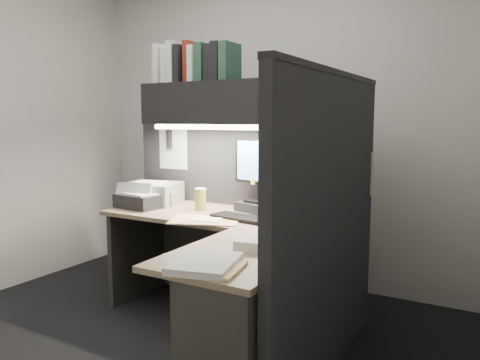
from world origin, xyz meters
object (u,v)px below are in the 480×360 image
(overhead_shelf, at_px, (241,103))
(coffee_cup, at_px, (201,200))
(monitor, at_px, (261,183))
(printer, at_px, (152,193))
(telephone, at_px, (318,212))
(keyboard, at_px, (245,219))
(desk, at_px, (222,288))
(notebook_stack, at_px, (142,200))

(overhead_shelf, height_order, coffee_cup, overhead_shelf)
(monitor, distance_m, printer, 0.92)
(telephone, height_order, printer, printer)
(keyboard, bearing_deg, printer, 177.61)
(desk, bearing_deg, overhead_shelf, 111.79)
(monitor, xyz_separation_m, printer, (-0.91, -0.11, -0.13))
(telephone, bearing_deg, printer, 177.88)
(monitor, height_order, notebook_stack, monitor)
(overhead_shelf, bearing_deg, notebook_stack, -159.82)
(telephone, relative_size, printer, 0.57)
(overhead_shelf, bearing_deg, coffee_cup, -150.55)
(monitor, distance_m, telephone, 0.46)
(monitor, height_order, telephone, monitor)
(notebook_stack, bearing_deg, printer, 103.67)
(desk, bearing_deg, monitor, 100.50)
(monitor, relative_size, keyboard, 1.08)
(coffee_cup, bearing_deg, printer, 175.30)
(monitor, xyz_separation_m, notebook_stack, (-0.87, -0.26, -0.16))
(overhead_shelf, bearing_deg, desk, -68.21)
(coffee_cup, distance_m, notebook_stack, 0.47)
(monitor, height_order, coffee_cup, monitor)
(desk, relative_size, keyboard, 3.51)
(monitor, relative_size, printer, 1.29)
(keyboard, distance_m, coffee_cup, 0.48)
(printer, height_order, notebook_stack, printer)
(telephone, bearing_deg, monitor, 171.85)
(overhead_shelf, distance_m, coffee_cup, 0.76)
(desk, bearing_deg, coffee_cup, 132.61)
(overhead_shelf, relative_size, telephone, 6.74)
(telephone, height_order, coffee_cup, coffee_cup)
(desk, xyz_separation_m, keyboard, (-0.11, 0.47, 0.30))
(telephone, xyz_separation_m, printer, (-1.34, -0.09, 0.04))
(monitor, relative_size, telephone, 2.27)
(printer, bearing_deg, desk, -43.95)
(desk, xyz_separation_m, telephone, (0.29, 0.74, 0.33))
(coffee_cup, height_order, notebook_stack, coffee_cup)
(printer, bearing_deg, coffee_cup, -16.97)
(telephone, bearing_deg, coffee_cup, -177.19)
(monitor, bearing_deg, coffee_cup, -145.73)
(keyboard, relative_size, notebook_stack, 1.44)
(keyboard, bearing_deg, desk, -68.37)
(overhead_shelf, bearing_deg, printer, -172.01)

